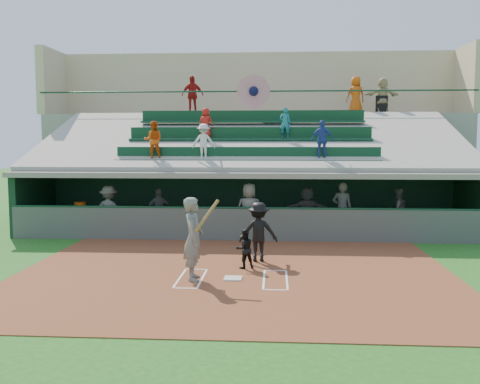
# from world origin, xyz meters

# --- Properties ---
(ground) EXTENTS (100.00, 100.00, 0.00)m
(ground) POSITION_xyz_m (0.00, 0.00, 0.00)
(ground) COLOR #1E5919
(ground) RESTS_ON ground
(dirt_slab) EXTENTS (11.00, 9.00, 0.02)m
(dirt_slab) POSITION_xyz_m (0.00, 0.50, 0.01)
(dirt_slab) COLOR brown
(dirt_slab) RESTS_ON ground
(home_plate) EXTENTS (0.43, 0.43, 0.03)m
(home_plate) POSITION_xyz_m (0.00, 0.00, 0.04)
(home_plate) COLOR silver
(home_plate) RESTS_ON dirt_slab
(batters_box_chalk) EXTENTS (2.65, 1.85, 0.01)m
(batters_box_chalk) POSITION_xyz_m (0.00, 0.00, 0.02)
(batters_box_chalk) COLOR white
(batters_box_chalk) RESTS_ON dirt_slab
(dugout_floor) EXTENTS (16.00, 3.50, 0.04)m
(dugout_floor) POSITION_xyz_m (0.00, 6.75, 0.02)
(dugout_floor) COLOR gray
(dugout_floor) RESTS_ON ground
(concourse_slab) EXTENTS (20.00, 3.00, 4.60)m
(concourse_slab) POSITION_xyz_m (0.00, 13.50, 2.30)
(concourse_slab) COLOR gray
(concourse_slab) RESTS_ON ground
(grandstand) EXTENTS (20.40, 10.40, 7.80)m
(grandstand) POSITION_xyz_m (-0.01, 10.51, 2.26)
(grandstand) COLOR #4E534E
(grandstand) RESTS_ON ground
(batter_at_plate) EXTENTS (0.90, 0.80, 2.00)m
(batter_at_plate) POSITION_xyz_m (-0.94, -0.12, 1.02)
(batter_at_plate) COLOR #5A5D58
(batter_at_plate) RESTS_ON dirt_slab
(catcher) EXTENTS (0.61, 0.55, 1.03)m
(catcher) POSITION_xyz_m (0.21, 1.11, 0.53)
(catcher) COLOR black
(catcher) RESTS_ON dirt_slab
(home_umpire) EXTENTS (1.11, 0.70, 1.64)m
(home_umpire) POSITION_xyz_m (0.55, 1.98, 0.84)
(home_umpire) COLOR black
(home_umpire) RESTS_ON dirt_slab
(dugout_bench) EXTENTS (14.93, 4.93, 0.46)m
(dugout_bench) POSITION_xyz_m (-0.25, 7.92, 0.27)
(dugout_bench) COLOR brown
(dugout_bench) RESTS_ON dugout_floor
(white_table) EXTENTS (0.83, 0.63, 0.71)m
(white_table) POSITION_xyz_m (-6.01, 6.04, 0.40)
(white_table) COLOR silver
(white_table) RESTS_ON dugout_floor
(water_cooler) EXTENTS (0.41, 0.41, 0.41)m
(water_cooler) POSITION_xyz_m (-5.99, 5.98, 0.96)
(water_cooler) COLOR #C9530B
(water_cooler) RESTS_ON white_table
(dugout_player_a) EXTENTS (1.16, 0.70, 1.75)m
(dugout_player_a) POSITION_xyz_m (-4.81, 5.59, 0.92)
(dugout_player_a) COLOR #535551
(dugout_player_a) RESTS_ON dugout_floor
(dugout_player_b) EXTENTS (1.02, 0.65, 1.62)m
(dugout_player_b) POSITION_xyz_m (-3.14, 6.12, 0.85)
(dugout_player_b) COLOR #50534E
(dugout_player_b) RESTS_ON dugout_floor
(dugout_player_c) EXTENTS (0.93, 0.61, 1.89)m
(dugout_player_c) POSITION_xyz_m (0.14, 5.35, 0.98)
(dugout_player_c) COLOR #51534F
(dugout_player_c) RESTS_ON dugout_floor
(dugout_player_d) EXTENTS (1.55, 0.51, 1.66)m
(dugout_player_d) POSITION_xyz_m (2.17, 6.62, 0.87)
(dugout_player_d) COLOR #545651
(dugout_player_d) RESTS_ON dugout_floor
(dugout_player_e) EXTENTS (0.77, 0.59, 1.88)m
(dugout_player_e) POSITION_xyz_m (3.35, 6.14, 0.98)
(dugout_player_e) COLOR #51534F
(dugout_player_e) RESTS_ON dugout_floor
(dugout_player_f) EXTENTS (0.97, 0.88, 1.64)m
(dugout_player_f) POSITION_xyz_m (5.38, 6.61, 0.86)
(dugout_player_f) COLOR #555853
(dugout_player_f) RESTS_ON dugout_floor
(trash_bin) EXTENTS (0.57, 0.57, 0.85)m
(trash_bin) POSITION_xyz_m (5.97, 13.05, 5.03)
(trash_bin) COLOR black
(trash_bin) RESTS_ON concourse_slab
(concourse_staff_a) EXTENTS (1.13, 0.81, 1.78)m
(concourse_staff_a) POSITION_xyz_m (-2.87, 12.45, 5.49)
(concourse_staff_a) COLOR #A11512
(concourse_staff_a) RESTS_ON concourse_slab
(concourse_staff_b) EXTENTS (0.95, 0.71, 1.76)m
(concourse_staff_b) POSITION_xyz_m (4.75, 13.00, 5.48)
(concourse_staff_b) COLOR #C44C0B
(concourse_staff_b) RESTS_ON concourse_slab
(concourse_staff_c) EXTENTS (1.59, 0.61, 1.68)m
(concourse_staff_c) POSITION_xyz_m (5.98, 12.94, 5.44)
(concourse_staff_c) COLOR tan
(concourse_staff_c) RESTS_ON concourse_slab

